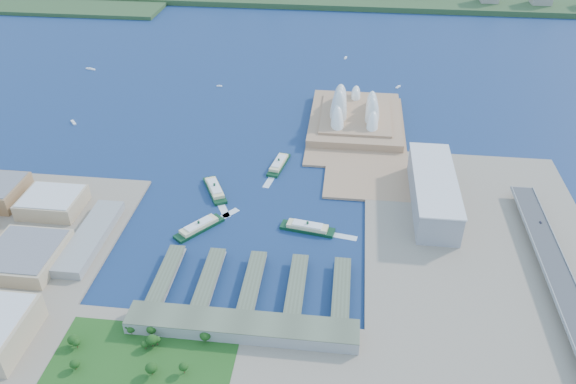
# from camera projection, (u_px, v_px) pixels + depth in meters

# --- Properties ---
(ground) EXTENTS (3000.00, 3000.00, 0.00)m
(ground) POSITION_uv_depth(u_px,v_px,m) (252.00, 237.00, 597.71)
(ground) COLOR #0E2445
(ground) RESTS_ON ground
(east_land) EXTENTS (240.00, 500.00, 3.00)m
(east_land) POSITION_uv_depth(u_px,v_px,m) (492.00, 286.00, 532.44)
(east_land) COLOR gray
(east_land) RESTS_ON ground
(peninsula) EXTENTS (135.00, 220.00, 3.00)m
(peninsula) POSITION_uv_depth(u_px,v_px,m) (357.00, 129.00, 801.24)
(peninsula) COLOR #A27B59
(peninsula) RESTS_ON ground
(opera_house) EXTENTS (134.00, 180.00, 58.00)m
(opera_house) POSITION_uv_depth(u_px,v_px,m) (356.00, 103.00, 801.05)
(opera_house) COLOR white
(opera_house) RESTS_ON peninsula
(toaster_building) EXTENTS (45.00, 155.00, 35.00)m
(toaster_building) POSITION_uv_depth(u_px,v_px,m) (433.00, 191.00, 633.59)
(toaster_building) COLOR gray
(toaster_building) RESTS_ON east_land
(expressway) EXTENTS (26.00, 340.00, 11.85)m
(expressway) POSITION_uv_depth(u_px,v_px,m) (563.00, 293.00, 514.27)
(expressway) COLOR gray
(expressway) RESTS_ON east_land
(ferry_wharves) EXTENTS (184.00, 90.00, 9.30)m
(ferry_wharves) POSITION_uv_depth(u_px,v_px,m) (253.00, 283.00, 531.84)
(ferry_wharves) COLOR #505843
(ferry_wharves) RESTS_ON ground
(terminal_building) EXTENTS (200.00, 28.00, 12.00)m
(terminal_building) POSITION_uv_depth(u_px,v_px,m) (242.00, 327.00, 479.77)
(terminal_building) COLOR gray
(terminal_building) RESTS_ON south_land
(park) EXTENTS (150.00, 110.00, 16.00)m
(park) POSITION_uv_depth(u_px,v_px,m) (135.00, 369.00, 440.47)
(park) COLOR #194714
(park) RESTS_ON south_land
(ferry_a) EXTENTS (40.75, 60.33, 11.33)m
(ferry_a) POSITION_uv_depth(u_px,v_px,m) (215.00, 188.00, 666.62)
(ferry_a) COLOR #0C321A
(ferry_a) RESTS_ON ground
(ferry_b) EXTENTS (24.75, 59.02, 10.84)m
(ferry_b) POSITION_uv_depth(u_px,v_px,m) (279.00, 162.00, 715.78)
(ferry_b) COLOR #0C321A
(ferry_b) RESTS_ON ground
(ferry_c) EXTENTS (48.49, 55.06, 11.10)m
(ferry_c) POSITION_uv_depth(u_px,v_px,m) (199.00, 225.00, 605.06)
(ferry_c) COLOR #0C321A
(ferry_c) RESTS_ON ground
(ferry_d) EXTENTS (60.53, 24.64, 11.13)m
(ferry_d) POSITION_uv_depth(u_px,v_px,m) (307.00, 226.00, 604.16)
(ferry_d) COLOR #0C321A
(ferry_d) RESTS_ON ground
(boat_a) EXTENTS (13.34, 14.52, 3.05)m
(boat_a) POSITION_uv_depth(u_px,v_px,m) (73.00, 122.00, 819.09)
(boat_a) COLOR white
(boat_a) RESTS_ON ground
(boat_b) EXTENTS (8.84, 3.14, 2.38)m
(boat_b) POSITION_uv_depth(u_px,v_px,m) (219.00, 86.00, 931.06)
(boat_b) COLOR white
(boat_b) RESTS_ON ground
(boat_c) EXTENTS (9.37, 12.18, 2.73)m
(boat_c) POSITION_uv_depth(u_px,v_px,m) (398.00, 87.00, 927.83)
(boat_c) COLOR white
(boat_c) RESTS_ON ground
(boat_d) EXTENTS (18.23, 8.35, 3.01)m
(boat_d) POSITION_uv_depth(u_px,v_px,m) (91.00, 69.00, 993.72)
(boat_d) COLOR white
(boat_d) RESTS_ON ground
(boat_e) EXTENTS (5.71, 12.78, 3.03)m
(boat_e) POSITION_uv_depth(u_px,v_px,m) (346.00, 58.00, 1039.71)
(boat_e) COLOR white
(boat_e) RESTS_ON ground
(car_c) EXTENTS (1.81, 4.44, 1.29)m
(car_c) POSITION_uv_depth(u_px,v_px,m) (541.00, 222.00, 593.51)
(car_c) COLOR slate
(car_c) RESTS_ON expressway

